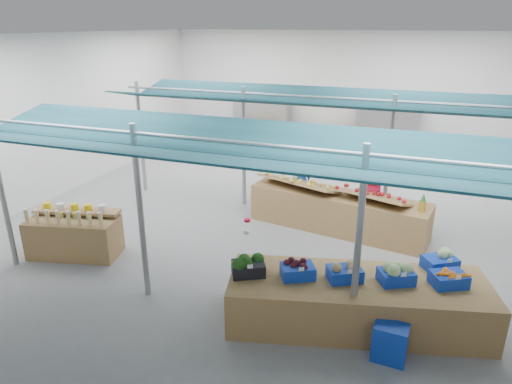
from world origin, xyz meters
TOP-DOWN VIEW (x-y plane):
  - floor at (0.00, 0.00)m, footprint 13.00×13.00m
  - hall at (0.00, 1.44)m, footprint 13.00×13.00m
  - pole_grid at (0.75, -1.75)m, footprint 10.00×4.60m
  - awnings at (0.75, -1.75)m, footprint 9.50×7.08m
  - back_shelving_left at (-2.50, 6.00)m, footprint 2.00×0.50m
  - back_shelving_right at (2.00, 6.00)m, footprint 2.00×0.50m
  - bottle_shelf at (-3.18, -3.23)m, footprint 1.90×1.42m
  - veg_counter at (2.50, -3.56)m, footprint 4.12×2.24m
  - fruit_counter at (1.56, -0.21)m, footprint 4.08×1.59m
  - far_counter at (-0.92, 4.95)m, footprint 5.49×3.09m
  - crate_stack at (3.07, -4.24)m, footprint 0.48×0.35m
  - vendor_left at (0.36, 0.89)m, footprint 0.63×0.47m
  - vendor_right at (2.16, 0.89)m, footprint 0.86×0.72m
  - crate_broccoli at (0.87, -3.98)m, footprint 0.61×0.55m
  - crate_beets at (1.61, -3.79)m, footprint 0.61×0.55m
  - crate_celeriac at (2.29, -3.61)m, footprint 0.61×0.55m
  - crate_cabbage at (3.03, -3.42)m, footprint 0.61×0.55m
  - crate_carrots at (3.77, -3.24)m, footprint 0.61×0.55m
  - sparrow at (0.73, -4.15)m, footprint 0.12×0.09m
  - pole_ribbon at (0.38, -2.78)m, footprint 0.12×0.12m
  - apple_heap_yellow at (0.61, -0.15)m, footprint 2.02×1.28m
  - apple_heap_red at (2.33, -0.44)m, footprint 1.65×1.15m
  - pineapple at (3.31, -0.61)m, footprint 0.14×0.14m
  - crate_extra at (3.64, -2.76)m, footprint 0.61×0.57m

SIDE VIEW (x-z plane):
  - floor at x=0.00m, z-range 0.00..0.00m
  - crate_stack at x=3.07m, z-range 0.00..0.55m
  - veg_counter at x=2.50m, z-range 0.00..0.76m
  - fruit_counter at x=1.56m, z-range 0.00..0.85m
  - bottle_shelf at x=-3.18m, z-range -0.10..0.96m
  - far_counter at x=-0.92m, z-range 0.00..0.99m
  - vendor_left at x=0.36m, z-range 0.00..1.59m
  - vendor_right at x=2.16m, z-range 0.00..1.59m
  - crate_carrots at x=3.77m, z-range 0.73..1.02m
  - crate_beets at x=1.61m, z-range 0.75..1.04m
  - crate_celeriac at x=2.29m, z-range 0.75..1.06m
  - crate_extra at x=3.64m, z-range 0.75..1.07m
  - crate_broccoli at x=0.87m, z-range 0.74..1.09m
  - crate_cabbage at x=3.03m, z-range 0.74..1.09m
  - back_shelving_left at x=-2.50m, z-range 0.00..2.00m
  - back_shelving_right at x=2.00m, z-range 0.00..2.00m
  - sparrow at x=0.73m, z-range 0.95..1.07m
  - apple_heap_yellow at x=0.61m, z-range 0.88..1.15m
  - apple_heap_red at x=2.33m, z-range 0.88..1.15m
  - pineapple at x=3.31m, z-range 0.84..1.23m
  - pole_ribbon at x=0.38m, z-range 0.94..1.22m
  - pole_grid at x=0.75m, z-range 0.31..3.31m
  - hall at x=0.00m, z-range -3.85..9.15m
  - awnings at x=0.75m, z-range 2.63..2.93m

